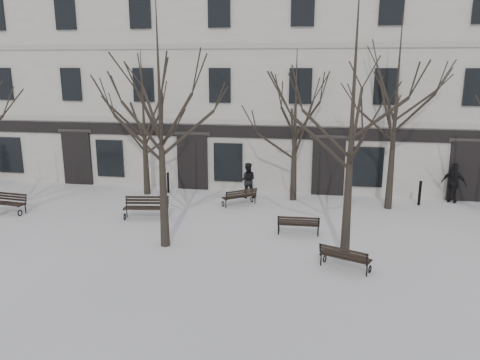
% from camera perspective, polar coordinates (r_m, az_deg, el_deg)
% --- Properties ---
extents(ground, '(100.00, 100.00, 0.00)m').
position_cam_1_polar(ground, '(16.84, -1.22, -8.41)').
color(ground, white).
rests_on(ground, ground).
extents(building, '(40.40, 10.20, 11.40)m').
position_cam_1_polar(building, '(28.44, 3.71, 12.04)').
color(building, beige).
rests_on(building, ground).
extents(tree_1, '(5.93, 5.93, 8.47)m').
position_cam_1_polar(tree_1, '(16.20, -9.78, 9.81)').
color(tree_1, black).
rests_on(tree_1, ground).
extents(tree_2, '(6.13, 6.13, 8.75)m').
position_cam_1_polar(tree_2, '(15.22, 13.67, 10.07)').
color(tree_2, black).
rests_on(tree_2, ground).
extents(tree_4, '(4.97, 4.97, 7.10)m').
position_cam_1_polar(tree_4, '(23.55, -11.73, 8.80)').
color(tree_4, black).
rests_on(tree_4, ground).
extents(tree_5, '(4.98, 4.98, 7.12)m').
position_cam_1_polar(tree_5, '(22.17, 6.79, 8.73)').
color(tree_5, black).
rests_on(tree_5, ground).
extents(tree_6, '(5.98, 5.98, 8.54)m').
position_cam_1_polar(tree_6, '(21.61, 18.60, 10.37)').
color(tree_6, black).
rests_on(tree_6, ground).
extents(bench_0, '(1.81, 0.84, 0.88)m').
position_cam_1_polar(bench_0, '(23.11, -26.49, -2.45)').
color(bench_0, black).
rests_on(bench_0, ground).
extents(bench_1, '(1.62, 0.63, 0.80)m').
position_cam_1_polar(bench_1, '(18.17, 7.14, -5.35)').
color(bench_1, black).
rests_on(bench_1, ground).
extents(bench_2, '(1.68, 1.16, 0.81)m').
position_cam_1_polar(bench_2, '(15.42, 12.66, -9.13)').
color(bench_2, black).
rests_on(bench_2, ground).
extents(bench_3, '(1.94, 0.94, 0.94)m').
position_cam_1_polar(bench_3, '(20.33, -11.34, -3.22)').
color(bench_3, black).
rests_on(bench_3, ground).
extents(bench_4, '(1.61, 1.41, 0.81)m').
position_cam_1_polar(bench_4, '(21.76, -0.04, -2.01)').
color(bench_4, black).
rests_on(bench_4, ground).
extents(bollard_a, '(0.14, 0.14, 1.07)m').
position_cam_1_polar(bollard_a, '(24.20, -8.76, -0.22)').
color(bollard_a, black).
rests_on(bollard_a, ground).
extents(bollard_b, '(0.15, 0.15, 1.18)m').
position_cam_1_polar(bollard_b, '(23.35, 21.08, -1.37)').
color(bollard_b, black).
rests_on(bollard_b, ground).
extents(pedestrian_b, '(0.94, 0.78, 1.75)m').
position_cam_1_polar(pedestrian_b, '(23.20, 0.91, -2.14)').
color(pedestrian_b, black).
rests_on(pedestrian_b, ground).
extents(pedestrian_c, '(1.20, 0.92, 1.90)m').
position_cam_1_polar(pedestrian_c, '(24.52, 24.38, -2.52)').
color(pedestrian_c, black).
rests_on(pedestrian_c, ground).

